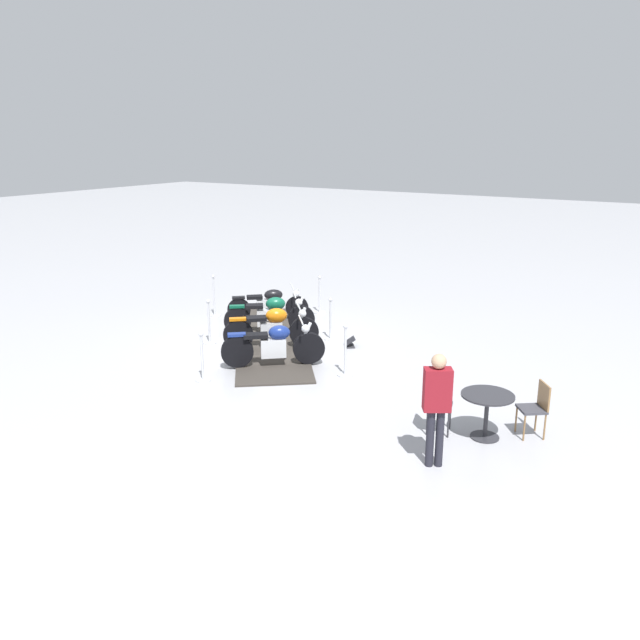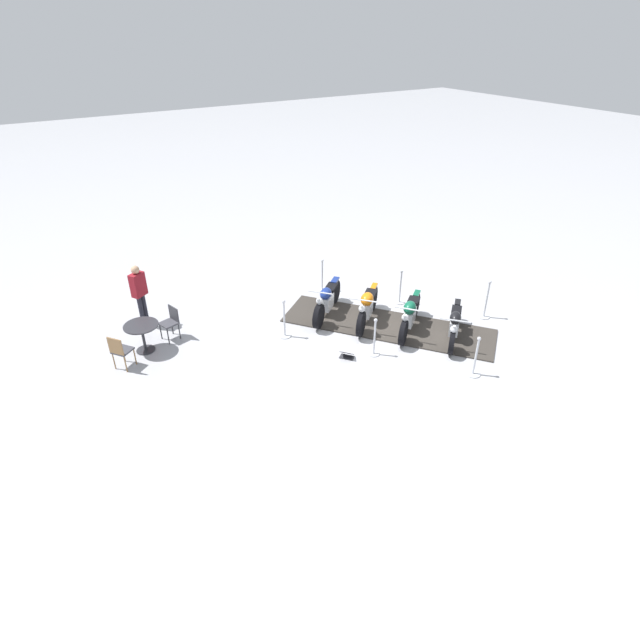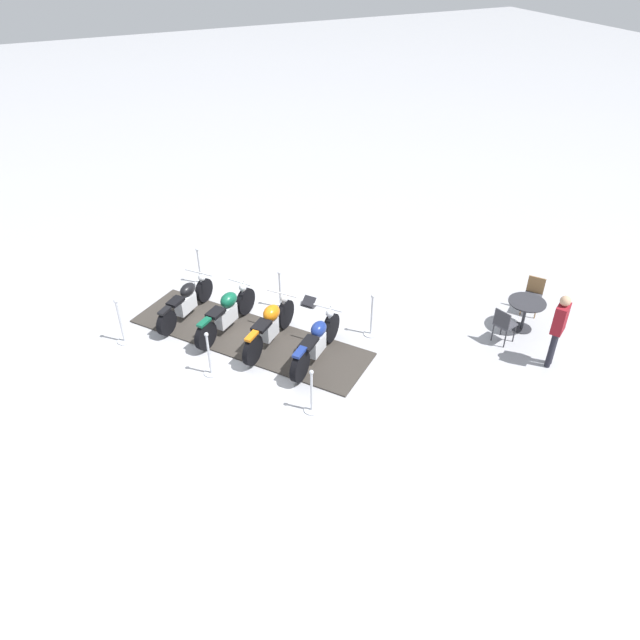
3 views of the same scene
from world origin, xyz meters
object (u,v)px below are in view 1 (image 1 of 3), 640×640
at_px(motorcycle_navy, 274,345).
at_px(info_placard, 350,344).
at_px(stanchion_right_mid, 330,325).
at_px(cafe_table, 487,405).
at_px(stanchion_left_mid, 209,329).
at_px(cafe_chair_near_table, 435,402).
at_px(motorcycle_black, 269,304).
at_px(stanchion_right_rear, 320,302).
at_px(stanchion_right_front, 345,359).
at_px(cafe_chair_across_table, 536,406).
at_px(motorcycle_forest, 271,314).
at_px(motorcycle_copper, 273,327).
at_px(bystander_person, 437,400).
at_px(stanchion_left_rear, 214,303).
at_px(stanchion_left_front, 202,365).

xyz_separation_m(motorcycle_navy, info_placard, (-0.70, -2.03, -0.42)).
height_order(stanchion_right_mid, cafe_table, stanchion_right_mid).
height_order(stanchion_left_mid, cafe_chair_near_table, stanchion_left_mid).
height_order(motorcycle_black, stanchion_right_rear, stanchion_right_rear).
distance_m(stanchion_right_front, cafe_table, 3.57).
height_order(stanchion_right_mid, cafe_chair_near_table, stanchion_right_mid).
bearing_deg(cafe_table, info_placard, -35.52).
bearing_deg(stanchion_right_front, cafe_chair_across_table, 168.93).
bearing_deg(cafe_chair_near_table, stanchion_left_mid, 149.95).
xyz_separation_m(motorcycle_forest, cafe_table, (-6.28, 2.79, 0.07)).
xyz_separation_m(motorcycle_copper, stanchion_right_mid, (-0.75, -1.32, -0.18)).
distance_m(stanchion_right_rear, cafe_chair_across_table, 8.35).
distance_m(stanchion_right_mid, stanchion_right_rear, 2.43).
bearing_deg(bystander_person, stanchion_left_rear, 28.75).
distance_m(motorcycle_copper, stanchion_right_front, 2.33).
distance_m(stanchion_left_mid, cafe_chair_near_table, 6.51).
xyz_separation_m(stanchion_right_mid, stanchion_right_front, (-1.49, 1.92, -0.00)).
height_order(motorcycle_navy, stanchion_right_front, stanchion_right_front).
relative_size(stanchion_left_mid, stanchion_left_front, 1.05).
distance_m(stanchion_left_mid, info_placard, 3.32).
height_order(stanchion_right_rear, bystander_person, bystander_person).
distance_m(stanchion_right_rear, cafe_chair_near_table, 7.67).
distance_m(stanchion_right_mid, stanchion_left_front, 3.76).
relative_size(motorcycle_navy, info_placard, 4.44).
xyz_separation_m(motorcycle_navy, bystander_person, (-4.49, 2.24, 0.56)).
distance_m(cafe_chair_near_table, bystander_person, 1.28).
distance_m(motorcycle_navy, stanchion_right_front, 1.57).
relative_size(stanchion_left_rear, cafe_table, 1.34).
bearing_deg(cafe_table, cafe_chair_near_table, 15.40).
distance_m(cafe_table, bystander_person, 1.44).
height_order(motorcycle_navy, motorcycle_forest, motorcycle_navy).
bearing_deg(cafe_chair_across_table, bystander_person, 23.58).
bearing_deg(motorcycle_copper, cafe_chair_near_table, -64.35).
xyz_separation_m(stanchion_right_mid, stanchion_left_front, (0.79, 3.68, -0.01)).
xyz_separation_m(cafe_table, cafe_chair_across_table, (-0.66, -0.49, -0.04)).
xyz_separation_m(stanchion_left_front, bystander_person, (-5.24, 0.81, 0.71)).
bearing_deg(motorcycle_black, info_placard, -56.19).
distance_m(stanchion_left_mid, bystander_person, 7.29).
bearing_deg(stanchion_left_mid, motorcycle_black, -92.18).
relative_size(motorcycle_navy, stanchion_left_front, 1.73).
height_order(stanchion_left_mid, stanchion_left_rear, stanchion_left_rear).
xyz_separation_m(info_placard, bystander_person, (-3.79, 4.27, 0.99)).
relative_size(motorcycle_forest, bystander_person, 1.05).
bearing_deg(bystander_person, motorcycle_black, 21.15).
height_order(motorcycle_black, info_placard, motorcycle_black).
bearing_deg(stanchion_left_mid, cafe_chair_near_table, 165.34).
bearing_deg(cafe_table, stanchion_right_rear, -39.04).
distance_m(motorcycle_navy, cafe_table, 4.95).
bearing_deg(info_placard, bystander_person, 3.84).
bearing_deg(stanchion_left_mid, cafe_chair_across_table, 173.10).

